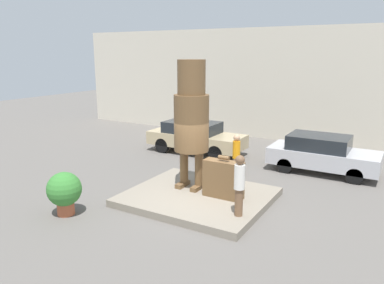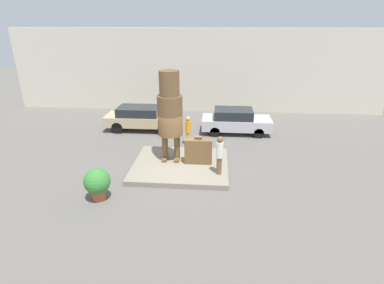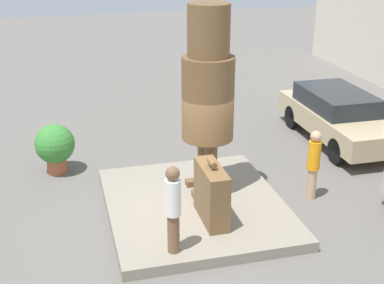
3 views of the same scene
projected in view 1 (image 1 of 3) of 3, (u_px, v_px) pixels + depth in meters
ground_plane at (198, 200)px, 12.31m from camera, size 60.00×60.00×0.00m
pedestal at (198, 197)px, 12.28m from camera, size 4.46×3.89×0.24m
building_backdrop at (291, 85)px, 20.09m from camera, size 28.00×0.60×6.07m
statue_figure at (191, 115)px, 12.27m from camera, size 1.16×1.16×4.29m
giant_suitcase at (223, 179)px, 11.81m from camera, size 1.29×0.43×1.38m
tourist at (239, 183)px, 10.39m from camera, size 0.30×0.30×1.77m
parked_car_tan at (195, 136)px, 17.98m from camera, size 4.67×1.79×1.51m
parked_car_silver at (322, 153)px, 15.02m from camera, size 4.22×1.80×1.52m
planter_pot at (64, 191)px, 11.06m from camera, size 1.02×1.02×1.32m
worker_hivis at (236, 154)px, 14.39m from camera, size 0.29×0.29×1.71m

